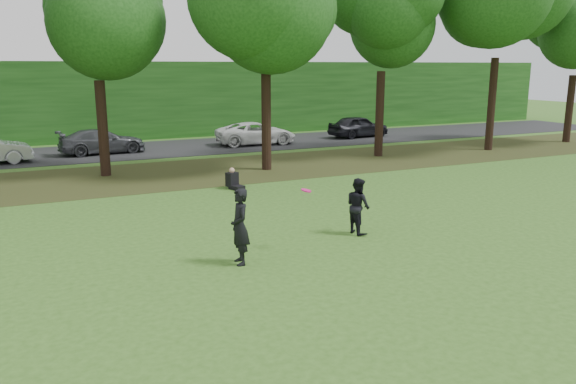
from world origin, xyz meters
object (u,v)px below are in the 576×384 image
at_px(player_right, 358,206).
at_px(player_left, 240,227).
at_px(frisbee, 306,190).
at_px(seated_person, 233,181).

bearing_deg(player_right, player_left, 100.46).
relative_size(player_left, frisbee, 4.90).
bearing_deg(frisbee, player_left, -169.96).
distance_m(player_left, frisbee, 2.09).
relative_size(player_right, seated_person, 1.95).
xyz_separation_m(player_left, frisbee, (1.96, 0.35, 0.64)).
height_order(frisbee, seated_person, frisbee).
distance_m(player_left, seated_person, 8.65).
xyz_separation_m(player_right, frisbee, (-1.99, -0.65, 0.77)).
distance_m(player_right, seated_person, 7.31).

